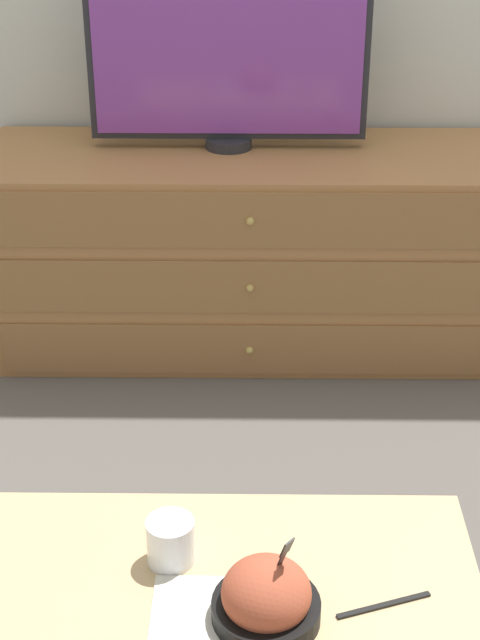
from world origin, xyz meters
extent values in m
plane|color=#56514C|center=(0.00, 0.00, 0.00)|extent=(12.00, 12.00, 0.00)
cube|color=#9E6B3D|center=(-0.15, -0.30, 0.32)|extent=(1.66, 0.54, 0.64)
cube|color=brown|center=(-0.15, -0.58, 0.11)|extent=(1.53, 0.01, 0.17)
sphere|color=tan|center=(-0.15, -0.58, 0.11)|extent=(0.02, 0.02, 0.02)
cube|color=brown|center=(-0.15, -0.58, 0.32)|extent=(1.53, 0.01, 0.17)
sphere|color=tan|center=(-0.15, -0.58, 0.32)|extent=(0.02, 0.02, 0.02)
cube|color=brown|center=(-0.15, -0.58, 0.54)|extent=(1.53, 0.01, 0.17)
sphere|color=tan|center=(-0.15, -0.58, 0.54)|extent=(0.02, 0.02, 0.02)
cylinder|color=#232328|center=(-0.22, -0.24, 0.66)|extent=(0.15, 0.15, 0.03)
cube|color=#232328|center=(-0.22, -0.24, 0.97)|extent=(0.85, 0.04, 0.60)
cube|color=#7A3893|center=(-0.22, -0.26, 0.97)|extent=(0.81, 0.01, 0.56)
cube|color=tan|center=(-0.20, -1.89, 0.37)|extent=(0.94, 0.50, 0.02)
cylinder|color=tan|center=(-0.63, -1.67, 0.18)|extent=(0.04, 0.04, 0.36)
cylinder|color=tan|center=(0.23, -1.67, 0.18)|extent=(0.04, 0.04, 0.36)
cylinder|color=black|center=(-0.12, -1.97, 0.40)|extent=(0.19, 0.19, 0.04)
ellipsoid|color=#AD4C33|center=(-0.12, -1.97, 0.44)|extent=(0.15, 0.15, 0.11)
cube|color=black|center=(-0.10, -1.95, 0.47)|extent=(0.04, 0.04, 0.14)
cube|color=black|center=(-0.09, -1.97, 0.53)|extent=(0.03, 0.03, 0.04)
cylinder|color=beige|center=(-0.29, -1.83, 0.41)|extent=(0.08, 0.08, 0.05)
cylinder|color=white|center=(-0.29, -1.83, 0.42)|extent=(0.09, 0.09, 0.09)
cube|color=silver|center=(-0.22, -1.96, 0.38)|extent=(0.18, 0.18, 0.00)
cube|color=black|center=(0.09, -1.94, 0.38)|extent=(0.17, 0.07, 0.01)
camera|label=1|loc=(-0.15, -3.20, 1.62)|focal=55.00mm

